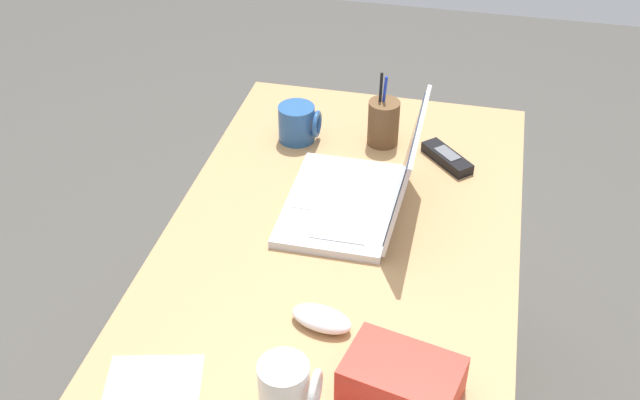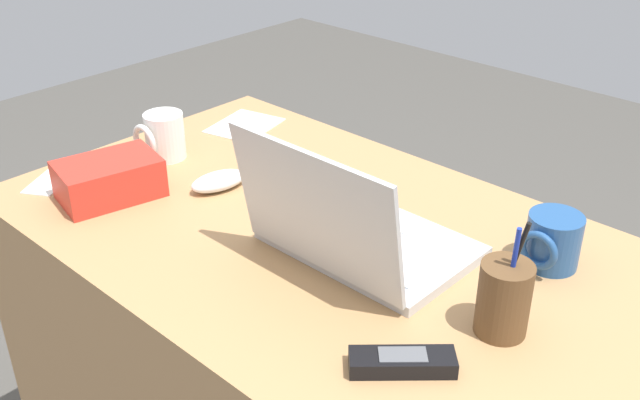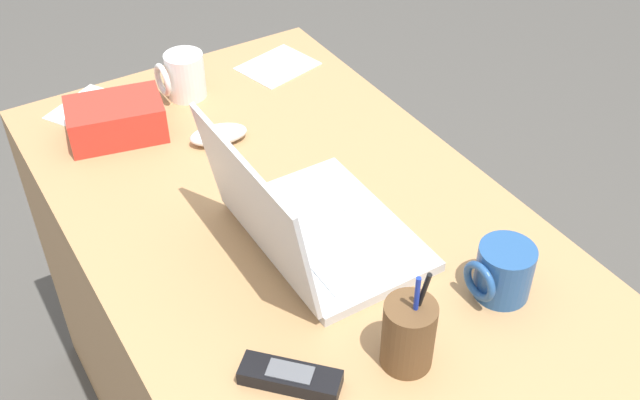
% 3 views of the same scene
% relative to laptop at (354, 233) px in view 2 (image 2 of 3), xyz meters
% --- Properties ---
extents(desk, '(1.19, 0.72, 0.75)m').
position_rel_laptop_xyz_m(desk, '(0.09, -0.02, -0.42)').
color(desk, tan).
rests_on(desk, ground).
extents(laptop, '(0.33, 0.27, 0.23)m').
position_rel_laptop_xyz_m(laptop, '(0.00, 0.00, 0.00)').
color(laptop, silver).
rests_on(laptop, desk).
extents(computer_mouse, '(0.08, 0.12, 0.03)m').
position_rel_laptop_xyz_m(computer_mouse, '(0.35, -0.01, -0.03)').
color(computer_mouse, white).
rests_on(computer_mouse, desk).
extents(coffee_mug_white, '(0.08, 0.09, 0.10)m').
position_rel_laptop_xyz_m(coffee_mug_white, '(0.54, -0.02, 0.00)').
color(coffee_mug_white, white).
rests_on(coffee_mug_white, desk).
extents(coffee_mug_tall, '(0.09, 0.10, 0.09)m').
position_rel_laptop_xyz_m(coffee_mug_tall, '(-0.24, -0.20, -0.00)').
color(coffee_mug_tall, '#26518C').
rests_on(coffee_mug_tall, desk).
extents(cordless_phone, '(0.13, 0.13, 0.03)m').
position_rel_laptop_xyz_m(cordless_phone, '(-0.22, 0.16, -0.03)').
color(cordless_phone, black).
rests_on(cordless_phone, desk).
extents(pen_holder, '(0.07, 0.07, 0.18)m').
position_rel_laptop_xyz_m(pen_holder, '(-0.28, 0.00, 0.01)').
color(pen_holder, brown).
rests_on(pen_holder, desk).
extents(snack_bag, '(0.16, 0.20, 0.07)m').
position_rel_laptop_xyz_m(snack_bag, '(0.47, 0.15, -0.01)').
color(snack_bag, red).
rests_on(snack_bag, desk).
extents(paper_note_near_laptop, '(0.16, 0.18, 0.00)m').
position_rel_laptop_xyz_m(paper_note_near_laptop, '(0.54, -0.25, -0.05)').
color(paper_note_near_laptop, white).
rests_on(paper_note_near_laptop, desk).
extents(paper_note_left, '(0.13, 0.16, 0.00)m').
position_rel_laptop_xyz_m(paper_note_left, '(0.62, 0.19, -0.05)').
color(paper_note_left, white).
rests_on(paper_note_left, desk).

